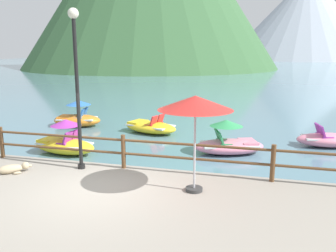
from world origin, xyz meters
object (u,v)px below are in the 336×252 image
beach_umbrella (195,104)px  pedal_boat_4 (229,143)px  pedal_boat_0 (77,118)px  pedal_boat_3 (150,127)px  pedal_boat_2 (64,142)px  dog_resting (13,169)px  pedal_boat_1 (329,140)px  lamp_post (77,76)px

beach_umbrella → pedal_boat_4: 5.09m
pedal_boat_0 → pedal_boat_3: pedal_boat_0 is taller
beach_umbrella → pedal_boat_2: beach_umbrella is taller
beach_umbrella → pedal_boat_3: size_ratio=0.79×
pedal_boat_4 → dog_resting: bearing=-138.6°
beach_umbrella → dog_resting: bearing=-179.6°
pedal_boat_3 → pedal_boat_0: bearing=174.4°
dog_resting → pedal_boat_3: pedal_boat_3 is taller
dog_resting → pedal_boat_2: pedal_boat_2 is taller
pedal_boat_0 → pedal_boat_2: 4.62m
pedal_boat_0 → pedal_boat_1: bearing=-4.4°
lamp_post → dog_resting: bearing=-152.9°
pedal_boat_0 → pedal_boat_2: pedal_boat_0 is taller
pedal_boat_2 → pedal_boat_3: (1.97, 3.87, -0.13)m
beach_umbrella → pedal_boat_1: (4.02, 6.54, -2.17)m
lamp_post → dog_resting: lamp_post is taller
beach_umbrella → dog_resting: beach_umbrella is taller
beach_umbrella → pedal_boat_4: (0.39, 4.64, -2.05)m
lamp_post → pedal_boat_4: size_ratio=1.55×
pedal_boat_2 → pedal_boat_4: pedal_boat_2 is taller
pedal_boat_3 → lamp_post: bearing=-90.1°
beach_umbrella → pedal_boat_3: beach_umbrella is taller
lamp_post → pedal_boat_0: lamp_post is taller
dog_resting → pedal_boat_3: (1.59, 7.06, -0.26)m
pedal_boat_1 → pedal_boat_4: bearing=-152.3°
pedal_boat_2 → pedal_boat_4: bearing=14.6°
pedal_boat_3 → pedal_boat_4: pedal_boat_4 is taller
beach_umbrella → pedal_boat_0: 10.47m
beach_umbrella → pedal_boat_3: 8.07m
beach_umbrella → dog_resting: size_ratio=2.55×
beach_umbrella → pedal_boat_3: bearing=115.3°
pedal_boat_0 → pedal_boat_3: size_ratio=0.86×
pedal_boat_1 → beach_umbrella: bearing=-121.5°
pedal_boat_1 → pedal_boat_3: bearing=176.2°
dog_resting → pedal_boat_4: 7.06m
lamp_post → pedal_boat_2: size_ratio=1.66×
lamp_post → dog_resting: 3.02m
pedal_boat_2 → pedal_boat_0: bearing=113.5°
beach_umbrella → pedal_boat_2: (-5.29, 3.16, -2.05)m
beach_umbrella → pedal_boat_1: size_ratio=0.86×
dog_resting → pedal_boat_1: (8.92, 6.57, -0.24)m
lamp_post → beach_umbrella: (3.32, -0.78, -0.52)m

